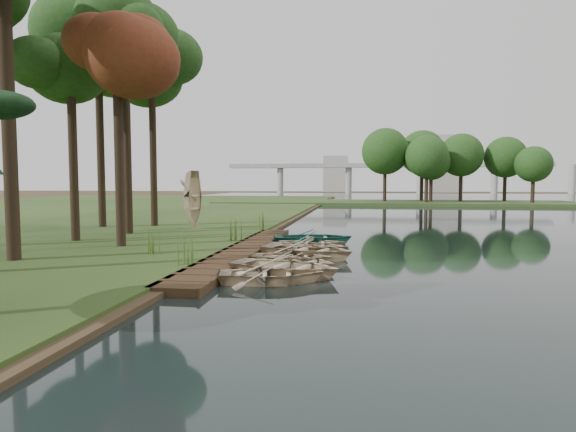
# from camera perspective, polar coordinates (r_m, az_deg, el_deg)

# --- Properties ---
(ground) EXTENTS (300.00, 300.00, 0.00)m
(ground) POSITION_cam_1_polar(r_m,az_deg,el_deg) (20.64, -1.00, -4.74)
(ground) COLOR #3D2F1D
(boardwalk) EXTENTS (1.60, 16.00, 0.30)m
(boardwalk) POSITION_cam_1_polar(r_m,az_deg,el_deg) (20.94, -5.33, -4.22)
(boardwalk) COLOR #352314
(boardwalk) RESTS_ON ground
(peninsula) EXTENTS (50.00, 14.00, 0.45)m
(peninsula) POSITION_cam_1_polar(r_m,az_deg,el_deg) (70.33, 12.32, 1.54)
(peninsula) COLOR #30461F
(peninsula) RESTS_ON ground
(far_trees) EXTENTS (45.60, 5.60, 8.80)m
(far_trees) POSITION_cam_1_polar(r_m,az_deg,el_deg) (70.20, 9.66, 6.63)
(far_trees) COLOR black
(far_trees) RESTS_ON peninsula
(bridge) EXTENTS (95.90, 4.00, 8.60)m
(bridge) POSITION_cam_1_polar(r_m,az_deg,el_deg) (140.45, 12.26, 5.52)
(bridge) COLOR #A5A5A0
(bridge) RESTS_ON ground
(building_a) EXTENTS (10.00, 8.00, 18.00)m
(building_a) POSITION_cam_1_polar(r_m,az_deg,el_deg) (162.42, 18.08, 5.87)
(building_a) COLOR #A5A5A0
(building_a) RESTS_ON ground
(building_b) EXTENTS (8.00, 8.00, 12.00)m
(building_b) POSITION_cam_1_polar(r_m,az_deg,el_deg) (165.35, 5.67, 4.97)
(building_b) COLOR #A5A5A0
(building_b) RESTS_ON ground
(rowboat_0) EXTENTS (3.68, 2.95, 0.68)m
(rowboat_0) POSITION_cam_1_polar(r_m,az_deg,el_deg) (14.89, -1.99, -6.64)
(rowboat_0) COLOR #CAB392
(rowboat_0) RESTS_ON water
(rowboat_1) EXTENTS (4.39, 3.67, 0.78)m
(rowboat_1) POSITION_cam_1_polar(r_m,az_deg,el_deg) (15.88, -0.38, -5.77)
(rowboat_1) COLOR #CAB392
(rowboat_1) RESTS_ON water
(rowboat_2) EXTENTS (3.69, 3.24, 0.63)m
(rowboat_2) POSITION_cam_1_polar(r_m,az_deg,el_deg) (17.39, 1.04, -5.16)
(rowboat_2) COLOR #CAB392
(rowboat_2) RESTS_ON water
(rowboat_3) EXTENTS (3.07, 2.19, 0.64)m
(rowboat_3) POSITION_cam_1_polar(r_m,az_deg,el_deg) (18.34, 0.48, -4.68)
(rowboat_3) COLOR #CAB392
(rowboat_3) RESTS_ON water
(rowboat_4) EXTENTS (4.72, 4.06, 0.82)m
(rowboat_4) POSITION_cam_1_polar(r_m,az_deg,el_deg) (19.64, 2.26, -3.83)
(rowboat_4) COLOR #CAB392
(rowboat_4) RESTS_ON water
(rowboat_5) EXTENTS (3.96, 3.08, 0.75)m
(rowboat_5) POSITION_cam_1_polar(r_m,az_deg,el_deg) (20.94, 2.30, -3.44)
(rowboat_5) COLOR #CAB392
(rowboat_5) RESTS_ON water
(rowboat_6) EXTENTS (3.46, 2.69, 0.66)m
(rowboat_6) POSITION_cam_1_polar(r_m,az_deg,el_deg) (22.52, 2.90, -3.04)
(rowboat_6) COLOR #CAB392
(rowboat_6) RESTS_ON water
(rowboat_7) EXTENTS (4.35, 3.47, 0.81)m
(rowboat_7) POSITION_cam_1_polar(r_m,az_deg,el_deg) (23.93, 3.00, -2.44)
(rowboat_7) COLOR #2D7E6D
(rowboat_7) RESTS_ON water
(stored_rowboat) EXTENTS (3.86, 2.99, 0.74)m
(stored_rowboat) POSITION_cam_1_polar(r_m,az_deg,el_deg) (29.99, -11.06, -0.79)
(stored_rowboat) COLOR #CAB392
(stored_rowboat) RESTS_ON bank
(tree_2) EXTENTS (3.77, 3.77, 10.23)m
(tree_2) POSITION_cam_1_polar(r_m,az_deg,el_deg) (23.34, -19.64, 17.79)
(tree_2) COLOR black
(tree_2) RESTS_ON bank
(tree_3) EXTENTS (4.21, 4.21, 12.33)m
(tree_3) POSITION_cam_1_polar(r_m,az_deg,el_deg) (29.08, -18.80, 18.80)
(tree_3) COLOR black
(tree_3) RESTS_ON bank
(tree_4) EXTENTS (3.76, 3.76, 10.36)m
(tree_4) POSITION_cam_1_polar(r_m,az_deg,el_deg) (26.27, -24.40, 16.38)
(tree_4) COLOR black
(tree_4) RESTS_ON bank
(tree_5) EXTENTS (6.26, 6.26, 14.03)m
(tree_5) POSITION_cam_1_polar(r_m,az_deg,el_deg) (34.10, -21.61, 18.10)
(tree_5) COLOR black
(tree_5) RESTS_ON bank
(tree_6) EXTENTS (4.79, 4.79, 12.27)m
(tree_6) POSITION_cam_1_polar(r_m,az_deg,el_deg) (33.54, -15.87, 16.41)
(tree_6) COLOR black
(tree_6) RESTS_ON bank
(reeds_0) EXTENTS (0.60, 0.60, 1.03)m
(reeds_0) POSITION_cam_1_polar(r_m,az_deg,el_deg) (17.11, -12.04, -3.89)
(reeds_0) COLOR #3F661E
(reeds_0) RESTS_ON bank
(reeds_1) EXTENTS (0.60, 0.60, 0.90)m
(reeds_1) POSITION_cam_1_polar(r_m,az_deg,el_deg) (19.96, -15.67, -3.02)
(reeds_1) COLOR #3F661E
(reeds_1) RESTS_ON bank
(reeds_2) EXTENTS (0.60, 0.60, 1.10)m
(reeds_2) POSITION_cam_1_polar(r_m,az_deg,el_deg) (23.66, -6.15, -1.57)
(reeds_2) COLOR #3F661E
(reeds_2) RESTS_ON bank
(reeds_3) EXTENTS (0.60, 0.60, 1.09)m
(reeds_3) POSITION_cam_1_polar(r_m,az_deg,el_deg) (28.98, -3.39, -0.54)
(reeds_3) COLOR #3F661E
(reeds_3) RESTS_ON bank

